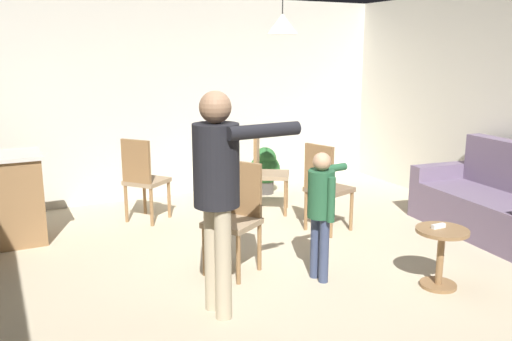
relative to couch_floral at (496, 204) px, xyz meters
The scene contains 13 objects.
ground 2.64m from the couch_floral, behind, with size 7.68×7.68×0.00m, color beige.
wall_back 4.26m from the couch_floral, 129.29° to the left, with size 6.40×0.10×2.70m, color silver.
couch_floral is the anchor object (origin of this frame).
side_table_by_couch 1.75m from the couch_floral, 154.15° to the right, with size 0.44×0.44×0.52m.
person_adult 3.53m from the couch_floral, behind, with size 0.86×0.50×1.71m.
person_child 2.44m from the couch_floral, behind, with size 0.58×0.38×1.15m.
dining_chair_by_counter 2.66m from the couch_floral, 135.31° to the left, with size 0.58×0.58×1.00m.
dining_chair_near_wall 3.99m from the couch_floral, 147.47° to the left, with size 0.59×0.59×1.00m.
dining_chair_centre_back 3.00m from the couch_floral, behind, with size 0.58×0.58×1.00m.
dining_chair_spare 1.89m from the couch_floral, 151.92° to the left, with size 0.52×0.52×1.00m.
potted_plant_corner 3.04m from the couch_floral, 119.22° to the left, with size 0.43×0.43×0.66m.
spare_remote_on_table 1.76m from the couch_floral, 155.31° to the right, with size 0.04×0.13×0.04m, color white.
ceiling_light_pendant 3.05m from the couch_floral, 154.11° to the left, with size 0.32×0.32×0.55m.
Camera 1 is at (-2.27, -3.91, 1.98)m, focal length 37.66 mm.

